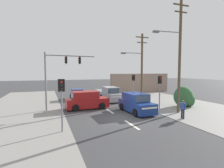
{
  "coord_description": "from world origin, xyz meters",
  "views": [
    {
      "loc": [
        -5.98,
        -13.63,
        4.07
      ],
      "look_at": [
        0.65,
        4.0,
        2.69
      ],
      "focal_mm": 28.0,
      "sensor_mm": 36.0,
      "label": 1
    }
  ],
  "objects_px": {
    "utility_pole_midground_right": "(141,66)",
    "pedestal_signal_right_kerb": "(160,87)",
    "utility_pole_foreground_right": "(179,54)",
    "hatchback_oncoming_mid": "(77,95)",
    "pedestrian_at_kerb": "(183,108)",
    "suv_kerbside_parked": "(86,101)",
    "pedestal_signal_left_kerb": "(62,96)",
    "suv_receding_far": "(111,94)",
    "traffic_signal_mast": "(59,70)",
    "pedestal_signal_far_median": "(133,83)",
    "suv_oncoming_near": "(136,103)"
  },
  "relations": [
    {
      "from": "hatchback_oncoming_mid",
      "to": "pedestrian_at_kerb",
      "type": "xyz_separation_m",
      "value": [
        6.76,
        -13.64,
        0.22
      ]
    },
    {
      "from": "utility_pole_midground_right",
      "to": "pedestrian_at_kerb",
      "type": "distance_m",
      "value": 8.78
    },
    {
      "from": "suv_receding_far",
      "to": "pedestrian_at_kerb",
      "type": "xyz_separation_m",
      "value": [
        2.55,
        -10.86,
        0.04
      ]
    },
    {
      "from": "utility_pole_foreground_right",
      "to": "utility_pole_midground_right",
      "type": "distance_m",
      "value": 6.02
    },
    {
      "from": "traffic_signal_mast",
      "to": "pedestal_signal_right_kerb",
      "type": "distance_m",
      "value": 10.82
    },
    {
      "from": "pedestal_signal_left_kerb",
      "to": "hatchback_oncoming_mid",
      "type": "relative_size",
      "value": 0.96
    },
    {
      "from": "utility_pole_foreground_right",
      "to": "pedestal_signal_right_kerb",
      "type": "xyz_separation_m",
      "value": [
        -0.65,
        1.99,
        -3.34
      ]
    },
    {
      "from": "utility_pole_foreground_right",
      "to": "suv_receding_far",
      "type": "height_order",
      "value": "utility_pole_foreground_right"
    },
    {
      "from": "suv_receding_far",
      "to": "suv_kerbside_parked",
      "type": "xyz_separation_m",
      "value": [
        -4.24,
        -3.88,
        0.0
      ]
    },
    {
      "from": "pedestal_signal_left_kerb",
      "to": "traffic_signal_mast",
      "type": "bearing_deg",
      "value": 87.56
    },
    {
      "from": "utility_pole_foreground_right",
      "to": "suv_kerbside_parked",
      "type": "distance_m",
      "value": 10.57
    },
    {
      "from": "pedestal_signal_left_kerb",
      "to": "pedestal_signal_right_kerb",
      "type": "bearing_deg",
      "value": 19.45
    },
    {
      "from": "hatchback_oncoming_mid",
      "to": "traffic_signal_mast",
      "type": "bearing_deg",
      "value": -114.62
    },
    {
      "from": "pedestal_signal_left_kerb",
      "to": "utility_pole_foreground_right",
      "type": "bearing_deg",
      "value": 8.66
    },
    {
      "from": "hatchback_oncoming_mid",
      "to": "suv_receding_far",
      "type": "xyz_separation_m",
      "value": [
        4.21,
        -2.78,
        0.18
      ]
    },
    {
      "from": "utility_pole_midground_right",
      "to": "suv_kerbside_parked",
      "type": "height_order",
      "value": "utility_pole_midground_right"
    },
    {
      "from": "pedestal_signal_far_median",
      "to": "suv_receding_far",
      "type": "bearing_deg",
      "value": 174.27
    },
    {
      "from": "utility_pole_midground_right",
      "to": "pedestal_signal_far_median",
      "type": "height_order",
      "value": "utility_pole_midground_right"
    },
    {
      "from": "pedestal_signal_left_kerb",
      "to": "suv_oncoming_near",
      "type": "relative_size",
      "value": 0.78
    },
    {
      "from": "suv_receding_far",
      "to": "utility_pole_foreground_right",
      "type": "bearing_deg",
      "value": -67.28
    },
    {
      "from": "utility_pole_foreground_right",
      "to": "suv_oncoming_near",
      "type": "relative_size",
      "value": 2.35
    },
    {
      "from": "pedestal_signal_right_kerb",
      "to": "suv_receding_far",
      "type": "distance_m",
      "value": 7.67
    },
    {
      "from": "hatchback_oncoming_mid",
      "to": "pedestrian_at_kerb",
      "type": "bearing_deg",
      "value": -63.65
    },
    {
      "from": "traffic_signal_mast",
      "to": "pedestrian_at_kerb",
      "type": "xyz_separation_m",
      "value": [
        9.59,
        -7.46,
        -3.22
      ]
    },
    {
      "from": "utility_pole_midground_right",
      "to": "pedestal_signal_right_kerb",
      "type": "distance_m",
      "value": 4.54
    },
    {
      "from": "pedestal_signal_right_kerb",
      "to": "suv_oncoming_near",
      "type": "distance_m",
      "value": 3.43
    },
    {
      "from": "pedestrian_at_kerb",
      "to": "utility_pole_midground_right",
      "type": "bearing_deg",
      "value": 86.89
    },
    {
      "from": "utility_pole_foreground_right",
      "to": "suv_kerbside_parked",
      "type": "bearing_deg",
      "value": 147.96
    },
    {
      "from": "traffic_signal_mast",
      "to": "pedestal_signal_right_kerb",
      "type": "xyz_separation_m",
      "value": [
        10.1,
        -3.46,
        -1.73
      ]
    },
    {
      "from": "pedestal_signal_left_kerb",
      "to": "pedestrian_at_kerb",
      "type": "distance_m",
      "value": 10.01
    },
    {
      "from": "traffic_signal_mast",
      "to": "pedestal_signal_far_median",
      "type": "relative_size",
      "value": 1.69
    },
    {
      "from": "traffic_signal_mast",
      "to": "suv_oncoming_near",
      "type": "xyz_separation_m",
      "value": [
        7.06,
        -3.84,
        -3.26
      ]
    },
    {
      "from": "suv_kerbside_parked",
      "to": "utility_pole_midground_right",
      "type": "bearing_deg",
      "value": 7.22
    },
    {
      "from": "traffic_signal_mast",
      "to": "pedestrian_at_kerb",
      "type": "height_order",
      "value": "traffic_signal_mast"
    },
    {
      "from": "traffic_signal_mast",
      "to": "suv_receding_far",
      "type": "height_order",
      "value": "traffic_signal_mast"
    },
    {
      "from": "traffic_signal_mast",
      "to": "pedestal_signal_left_kerb",
      "type": "bearing_deg",
      "value": -92.44
    },
    {
      "from": "suv_oncoming_near",
      "to": "suv_receding_far",
      "type": "distance_m",
      "value": 7.25
    },
    {
      "from": "utility_pole_foreground_right",
      "to": "pedestal_signal_far_median",
      "type": "bearing_deg",
      "value": 92.58
    },
    {
      "from": "utility_pole_foreground_right",
      "to": "traffic_signal_mast",
      "type": "height_order",
      "value": "utility_pole_foreground_right"
    },
    {
      "from": "pedestal_signal_far_median",
      "to": "hatchback_oncoming_mid",
      "type": "relative_size",
      "value": 0.96
    },
    {
      "from": "utility_pole_midground_right",
      "to": "pedestal_signal_right_kerb",
      "type": "bearing_deg",
      "value": -88.8
    },
    {
      "from": "pedestal_signal_far_median",
      "to": "utility_pole_foreground_right",
      "type": "bearing_deg",
      "value": -87.42
    },
    {
      "from": "utility_pole_foreground_right",
      "to": "suv_receding_far",
      "type": "distance_m",
      "value": 10.77
    },
    {
      "from": "pedestrian_at_kerb",
      "to": "pedestal_signal_left_kerb",
      "type": "bearing_deg",
      "value": 178.14
    },
    {
      "from": "traffic_signal_mast",
      "to": "pedestal_signal_far_median",
      "type": "height_order",
      "value": "traffic_signal_mast"
    },
    {
      "from": "suv_oncoming_near",
      "to": "suv_kerbside_parked",
      "type": "height_order",
      "value": "same"
    },
    {
      "from": "suv_oncoming_near",
      "to": "suv_receding_far",
      "type": "height_order",
      "value": "same"
    },
    {
      "from": "pedestal_signal_right_kerb",
      "to": "pedestal_signal_left_kerb",
      "type": "relative_size",
      "value": 1.0
    },
    {
      "from": "traffic_signal_mast",
      "to": "pedestal_signal_right_kerb",
      "type": "relative_size",
      "value": 1.69
    },
    {
      "from": "pedestrian_at_kerb",
      "to": "pedestal_signal_far_median",
      "type": "bearing_deg",
      "value": 85.78
    }
  ]
}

